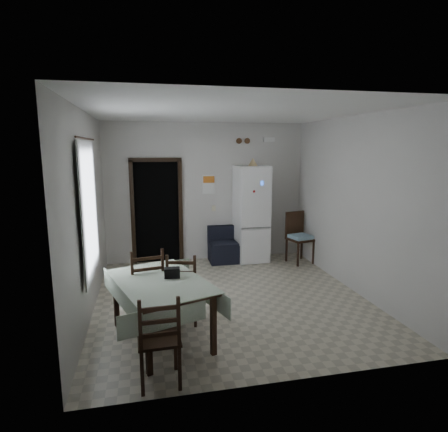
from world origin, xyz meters
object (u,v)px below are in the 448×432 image
at_px(dining_table, 161,310).
at_px(corner_chair, 300,238).
at_px(fridge, 251,214).
at_px(dining_chair_near_head, 159,338).
at_px(dining_chair_far_right, 184,286).
at_px(navy_seat, 224,245).
at_px(dining_chair_far_left, 146,285).

bearing_deg(dining_table, corner_chair, 22.82).
height_order(fridge, dining_chair_near_head, fridge).
xyz_separation_m(corner_chair, dining_chair_far_right, (-2.66, -2.16, -0.03)).
bearing_deg(dining_chair_near_head, corner_chair, -132.82).
xyz_separation_m(fridge, navy_seat, (-0.59, -0.00, -0.64)).
relative_size(navy_seat, dining_chair_far_left, 0.69).
bearing_deg(dining_chair_far_right, navy_seat, -97.72).
xyz_separation_m(fridge, corner_chair, (0.95, -0.41, -0.48)).
xyz_separation_m(corner_chair, dining_chair_far_left, (-3.18, -2.10, 0.01)).
relative_size(dining_chair_far_left, dining_chair_far_right, 1.08).
distance_m(fridge, navy_seat, 0.87).
bearing_deg(dining_table, navy_seat, 45.98).
bearing_deg(dining_chair_far_right, dining_chair_near_head, 89.44).
xyz_separation_m(dining_chair_far_left, dining_chair_near_head, (0.12, -1.41, -0.05)).
bearing_deg(dining_chair_far_left, dining_chair_far_right, 162.65).
height_order(dining_chair_far_right, dining_chair_near_head, dining_chair_far_right).
distance_m(navy_seat, corner_chair, 1.60).
xyz_separation_m(dining_table, dining_chair_near_head, (-0.06, -0.88, 0.10)).
xyz_separation_m(fridge, dining_chair_far_left, (-2.23, -2.51, -0.47)).
relative_size(fridge, dining_chair_far_right, 2.02).
relative_size(fridge, navy_seat, 2.72).
distance_m(fridge, corner_chair, 1.14).
bearing_deg(fridge, corner_chair, -26.19).
bearing_deg(fridge, dining_chair_far_right, -126.45).
height_order(dining_table, dining_chair_far_right, dining_chair_far_right).
relative_size(corner_chair, dining_table, 0.71).
bearing_deg(navy_seat, corner_chair, -14.15).
bearing_deg(dining_chair_near_head, dining_chair_far_right, -108.13).
height_order(fridge, dining_table, fridge).
bearing_deg(dining_table, dining_chair_far_left, 90.48).
bearing_deg(dining_chair_far_left, fridge, -142.13).
xyz_separation_m(navy_seat, dining_chair_far_right, (-1.12, -2.57, 0.13)).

